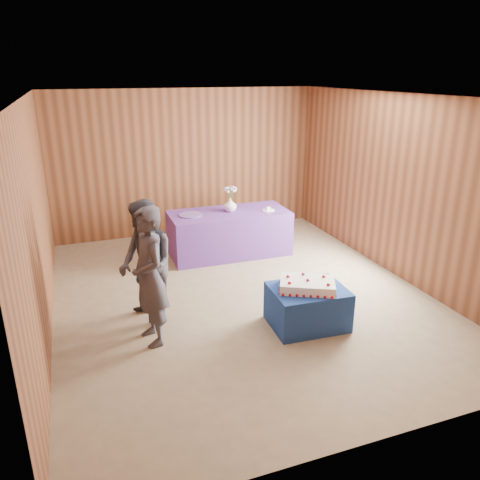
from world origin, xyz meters
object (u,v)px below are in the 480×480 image
vase (230,205)px  guest_left (149,277)px  serving_table (229,233)px  sheet_cake (307,285)px  cake_table (307,307)px  guest_right (146,265)px

vase → guest_left: bearing=-126.7°
vase → guest_left: guest_left is taller
serving_table → sheet_cake: 2.65m
vase → cake_table: bearing=-87.9°
vase → guest_right: size_ratio=0.14×
sheet_cake → vase: vase is taller
sheet_cake → vase: 2.69m
cake_table → vase: bearing=95.1°
serving_table → sheet_cake: serving_table is taller
serving_table → sheet_cake: (0.10, -2.64, 0.18)m
serving_table → guest_left: (-1.73, -2.33, 0.44)m
vase → sheet_cake: bearing=-88.5°
vase → guest_left: (-1.76, -2.36, -0.05)m
serving_table → guest_right: 2.58m
guest_left → guest_right: guest_left is taller
guest_left → cake_table: bearing=71.7°
serving_table → sheet_cake: bearing=-87.0°
cake_table → guest_right: bearing=161.5°
serving_table → vase: 0.49m
cake_table → guest_right: guest_right is taller
guest_right → guest_left: bearing=-18.5°
cake_table → guest_right: (-1.83, 0.72, 0.54)m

